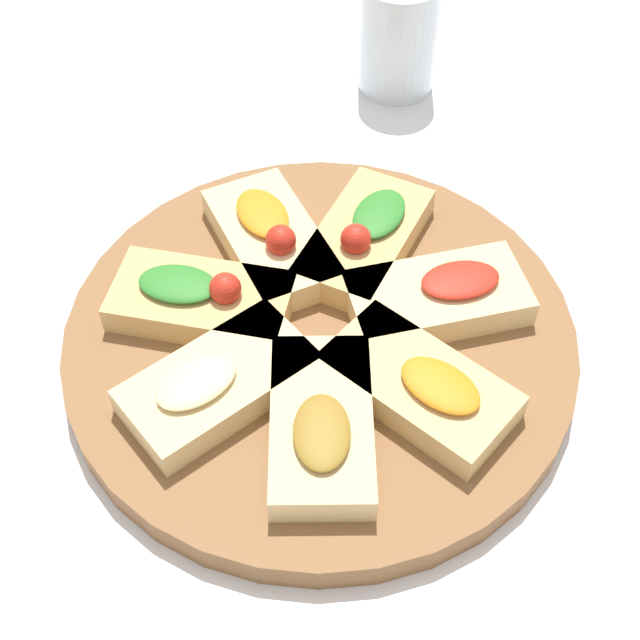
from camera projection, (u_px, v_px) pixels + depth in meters
ground_plane at (320, 350)px, 0.63m from camera, size 3.00×3.00×0.00m
serving_board at (320, 340)px, 0.62m from camera, size 0.35×0.35×0.02m
focaccia_slice_0 at (217, 383)px, 0.57m from camera, size 0.11×0.14×0.03m
focaccia_slice_1 at (321, 424)px, 0.55m from camera, size 0.11×0.14×0.03m
focaccia_slice_2 at (420, 386)px, 0.57m from camera, size 0.14×0.10×0.03m
focaccia_slice_3 at (439, 296)px, 0.62m from camera, size 0.14×0.12×0.03m
focaccia_slice_4 at (370, 239)px, 0.65m from camera, size 0.07×0.13×0.04m
focaccia_slice_5 at (271, 239)px, 0.65m from camera, size 0.13×0.13×0.04m
focaccia_slice_6 at (201, 299)px, 0.61m from camera, size 0.13×0.09×0.04m
water_glass at (398, 36)px, 0.79m from camera, size 0.07×0.07×0.10m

